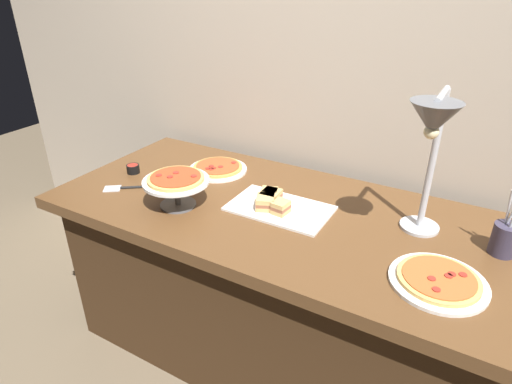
% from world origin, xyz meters
% --- Properties ---
extents(ground_plane, '(8.00, 8.00, 0.00)m').
position_xyz_m(ground_plane, '(0.00, 0.00, 0.00)').
color(ground_plane, brown).
extents(back_wall, '(4.40, 0.04, 2.40)m').
position_xyz_m(back_wall, '(0.00, 0.50, 1.20)').
color(back_wall, '#B7A893').
rests_on(back_wall, ground_plane).
extents(buffet_table, '(1.90, 0.84, 0.76)m').
position_xyz_m(buffet_table, '(0.00, 0.00, 0.39)').
color(buffet_table, brown).
rests_on(buffet_table, ground_plane).
extents(heat_lamp, '(0.15, 0.32, 0.53)m').
position_xyz_m(heat_lamp, '(0.50, -0.01, 1.17)').
color(heat_lamp, '#B7BABF').
rests_on(heat_lamp, buffet_table).
extents(pizza_plate_front, '(0.29, 0.29, 0.03)m').
position_xyz_m(pizza_plate_front, '(0.61, -0.17, 0.77)').
color(pizza_plate_front, white).
rests_on(pizza_plate_front, buffet_table).
extents(pizza_plate_center, '(0.27, 0.27, 0.03)m').
position_xyz_m(pizza_plate_center, '(-0.43, 0.19, 0.77)').
color(pizza_plate_center, white).
rests_on(pizza_plate_center, buffet_table).
extents(pizza_plate_raised_stand, '(0.26, 0.26, 0.13)m').
position_xyz_m(pizza_plate_raised_stand, '(-0.38, -0.17, 0.86)').
color(pizza_plate_raised_stand, '#595B60').
rests_on(pizza_plate_raised_stand, buffet_table).
extents(sandwich_platter, '(0.40, 0.24, 0.06)m').
position_xyz_m(sandwich_platter, '(-0.03, -0.00, 0.78)').
color(sandwich_platter, white).
rests_on(sandwich_platter, buffet_table).
extents(sauce_cup_near, '(0.06, 0.06, 0.04)m').
position_xyz_m(sauce_cup_near, '(-0.76, -0.03, 0.78)').
color(sauce_cup_near, black).
rests_on(sauce_cup_near, buffet_table).
extents(utensil_holder, '(0.08, 0.08, 0.23)m').
position_xyz_m(utensil_holder, '(0.77, 0.10, 0.82)').
color(utensil_holder, '#383347').
rests_on(utensil_holder, buffet_table).
extents(serving_spatula, '(0.16, 0.13, 0.01)m').
position_xyz_m(serving_spatula, '(-0.69, -0.18, 0.76)').
color(serving_spatula, '#B7BABF').
rests_on(serving_spatula, buffet_table).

